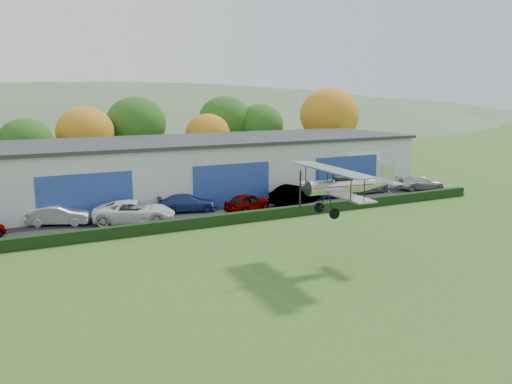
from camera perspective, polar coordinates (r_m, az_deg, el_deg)
name	(u,v)px	position (r m, az deg, el deg)	size (l,w,h in m)	color
ground	(333,310)	(24.06, 8.37, -12.67)	(300.00, 300.00, 0.00)	#40621E
apron	(215,210)	(43.11, -4.52, -1.95)	(48.00, 9.00, 0.05)	black
hedge	(239,218)	(38.74, -1.82, -2.82)	(46.00, 0.60, 0.80)	black
hangar	(206,166)	(49.75, -5.51, 2.84)	(40.60, 12.60, 5.30)	#B2B7BC
tree_belt	(129,128)	(60.26, -13.71, 6.80)	(75.70, 13.22, 10.12)	#3D2614
distant_hills	(29,174)	(159.75, -23.54, 1.83)	(430.00, 196.00, 56.00)	#4C6642
car_1	(59,215)	(40.52, -20.73, -2.36)	(1.55, 4.44, 1.46)	silver
car_2	(134,212)	(39.54, -13.17, -2.11)	(2.74, 5.95, 1.65)	silver
car_3	(187,203)	(42.61, -7.53, -1.17)	(1.95, 4.79, 1.39)	navy
car_4	(247,202)	(42.32, -0.95, -1.12)	(1.71, 4.25, 1.45)	gray
car_5	(295,194)	(45.12, 4.28, -0.26)	(1.75, 5.03, 1.66)	gray
car_6	(328,189)	(48.50, 7.92, 0.33)	(2.41, 5.22, 1.45)	navy
car_7	(367,186)	(51.19, 12.02, 0.70)	(1.91, 4.70, 1.36)	gray
car_8	(421,183)	(54.13, 17.61, 0.97)	(1.92, 4.72, 1.37)	silver
biplane	(344,184)	(29.11, 9.62, 0.86)	(6.08, 6.97, 2.61)	silver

